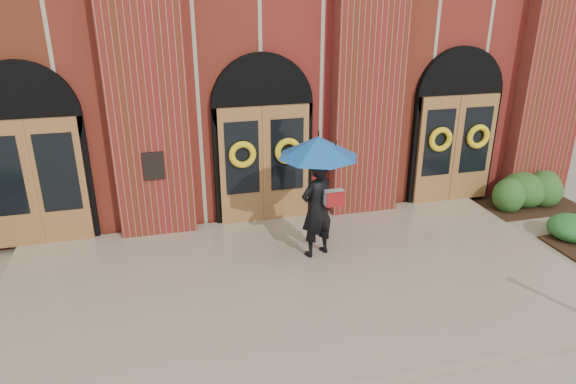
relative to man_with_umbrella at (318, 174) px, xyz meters
name	(u,v)px	position (x,y,z in m)	size (l,w,h in m)	color
ground	(299,290)	(-0.60, -0.92, -1.77)	(90.00, 90.00, 0.00)	gray
landing	(296,282)	(-0.60, -0.77, -1.69)	(10.00, 5.30, 0.15)	gray
church_building	(221,36)	(-0.60, 7.86, 1.73)	(16.20, 12.53, 7.00)	maroon
man_with_umbrella	(318,174)	(0.00, 0.00, 0.00)	(1.87, 1.87, 2.31)	black
hedge_wall_right	(513,192)	(5.26, 1.28, -1.39)	(2.98, 1.19, 0.77)	#29511C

